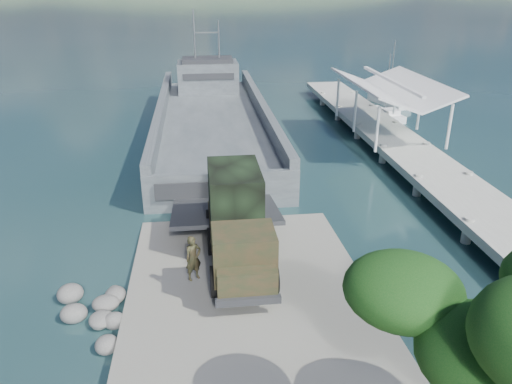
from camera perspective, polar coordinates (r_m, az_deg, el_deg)
name	(u,v)px	position (r m, az deg, el deg)	size (l,w,h in m)	color
ground	(250,306)	(20.86, -0.64, -12.92)	(1400.00, 1400.00, 0.00)	#1B4243
boat_ramp	(253,316)	(19.91, -0.31, -14.03)	(10.00, 18.00, 0.50)	gray
shoreline_rocks	(96,310)	(21.64, -17.77, -12.72)	(3.20, 5.60, 0.90)	#5D5D5A
pier	(392,130)	(39.94, 15.24, 6.87)	(6.40, 44.00, 6.10)	#A5A69C
landing_craft	(213,127)	(42.34, -4.98, 7.45)	(9.01, 35.12, 10.41)	#42494E
military_truck	(238,220)	(22.27, -2.13, -3.22)	(2.71, 8.21, 3.80)	black
soldier	(194,266)	(20.75, -7.12, -8.45)	(0.71, 0.47, 1.94)	#22321B
sailboat_near	(385,115)	(49.62, 14.55, 8.53)	(2.47, 5.25, 6.16)	white
sailboat_far	(390,101)	(55.29, 15.04, 9.98)	(3.02, 5.75, 6.72)	white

